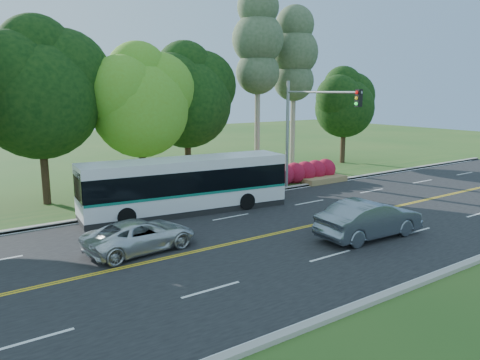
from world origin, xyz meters
TOP-DOWN VIEW (x-y plane):
  - ground at (0.00, 0.00)m, footprint 120.00×120.00m
  - road at (0.00, 0.00)m, footprint 60.00×14.00m
  - curb_north at (0.00, 7.15)m, footprint 60.00×0.30m
  - curb_south at (0.00, -7.15)m, footprint 60.00×0.30m
  - grass_verge at (0.00, 9.00)m, footprint 60.00×4.00m
  - lane_markings at (-0.09, 0.00)m, footprint 57.60×13.82m
  - tree_row at (-5.15, 12.13)m, footprint 44.70×9.10m
  - bougainvillea_hedge at (7.18, 8.15)m, footprint 9.50×2.25m
  - traffic_signal at (6.49, 5.40)m, footprint 0.42×6.10m
  - transit_bus at (-1.89, 5.71)m, footprint 11.19×3.65m
  - sedan at (2.62, -2.79)m, footprint 5.16×2.04m
  - suv at (-6.32, 1.38)m, footprint 4.78×2.58m

SIDE VIEW (x-z plane):
  - ground at x=0.00m, z-range 0.00..0.00m
  - road at x=0.00m, z-range 0.00..0.02m
  - lane_markings at x=-0.09m, z-range 0.02..0.02m
  - grass_verge at x=0.00m, z-range 0.00..0.10m
  - curb_north at x=0.00m, z-range 0.00..0.15m
  - curb_south at x=0.00m, z-range 0.00..0.15m
  - suv at x=-6.32m, z-range 0.02..1.30m
  - bougainvillea_hedge at x=7.18m, z-range -0.03..1.47m
  - sedan at x=2.62m, z-range 0.02..1.69m
  - transit_bus at x=-1.89m, z-range 0.01..2.88m
  - traffic_signal at x=6.49m, z-range 1.17..8.17m
  - tree_row at x=-5.15m, z-range -0.19..13.65m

